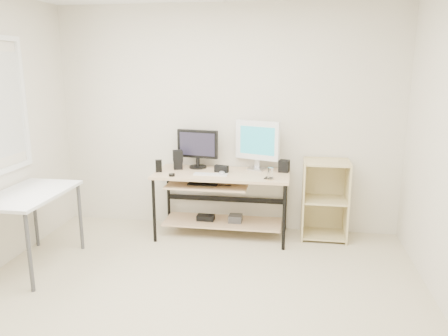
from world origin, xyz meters
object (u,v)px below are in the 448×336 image
object	(u,v)px
side_table	(29,201)
white_imac	(257,142)
desk	(220,191)
shelf_unit	(325,199)
black_monitor	(198,146)
audio_controller	(159,166)

from	to	relation	value
side_table	white_imac	distance (m)	2.45
side_table	desk	bearing A→B (deg)	32.65
desk	shelf_unit	bearing A→B (deg)	7.77
black_monitor	audio_controller	size ratio (longest dim) A/B	3.46
white_imac	shelf_unit	bearing A→B (deg)	16.19
white_imac	black_monitor	bearing A→B (deg)	-158.91
shelf_unit	black_monitor	bearing A→B (deg)	178.97
desk	white_imac	bearing A→B (deg)	27.21
side_table	audio_controller	xyz separation A→B (m)	(0.98, 0.98, 0.15)
desk	side_table	size ratio (longest dim) A/B	1.50
shelf_unit	audio_controller	bearing A→B (deg)	-172.47
shelf_unit	white_imac	xyz separation A→B (m)	(-0.78, 0.05, 0.62)
desk	audio_controller	bearing A→B (deg)	-172.89
desk	white_imac	world-z (taller)	white_imac
desk	shelf_unit	world-z (taller)	shelf_unit
shelf_unit	audio_controller	xyz separation A→B (m)	(-1.85, -0.25, 0.37)
side_table	shelf_unit	bearing A→B (deg)	23.33
side_table	shelf_unit	distance (m)	3.09
desk	audio_controller	size ratio (longest dim) A/B	10.60
desk	black_monitor	world-z (taller)	black_monitor
side_table	white_imac	world-z (taller)	white_imac
desk	side_table	bearing A→B (deg)	-147.35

